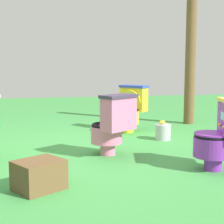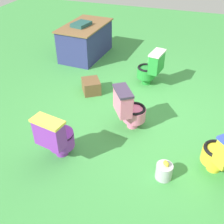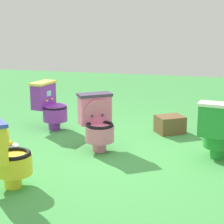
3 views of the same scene
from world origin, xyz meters
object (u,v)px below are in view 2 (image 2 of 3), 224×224
object	(u,v)px
toilet_purple	(56,137)
vendor_table	(86,40)
toilet_green	(151,68)
toilet_yellow	(223,152)
lemon_bucket	(164,171)
toilet_pink	(129,108)
small_crate	(91,86)

from	to	relation	value
toilet_purple	vendor_table	xyz separation A→B (m)	(3.38, 1.02, 0.02)
toilet_green	toilet_yellow	distance (m)	2.48
lemon_bucket	toilet_green	bearing A→B (deg)	16.58
toilet_yellow	toilet_pink	size ratio (longest dim) A/B	1.00
toilet_purple	toilet_yellow	xyz separation A→B (m)	(0.42, -2.16, 0.00)
toilet_pink	lemon_bucket	distance (m)	1.17
toilet_yellow	lemon_bucket	size ratio (longest dim) A/B	2.63
toilet_purple	toilet_pink	xyz separation A→B (m)	(0.97, -0.76, 0.00)
toilet_yellow	small_crate	xyz separation A→B (m)	(1.39, 2.40, -0.25)
toilet_pink	small_crate	distance (m)	1.32
toilet_purple	toilet_pink	size ratio (longest dim) A/B	1.00
toilet_yellow	toilet_pink	bearing A→B (deg)	113.45
toilet_yellow	lemon_bucket	bearing A→B (deg)	160.19
toilet_green	lemon_bucket	bearing A→B (deg)	-153.47
vendor_table	small_crate	size ratio (longest dim) A/B	3.90
toilet_pink	small_crate	bearing A→B (deg)	-164.01
toilet_purple	toilet_yellow	bearing A→B (deg)	21.73
vendor_table	toilet_yellow	bearing A→B (deg)	-132.97
vendor_table	toilet_pink	bearing A→B (deg)	-143.52
toilet_yellow	toilet_pink	distance (m)	1.51
toilet_yellow	lemon_bucket	distance (m)	0.78
toilet_purple	toilet_green	bearing A→B (deg)	83.33
toilet_purple	lemon_bucket	world-z (taller)	toilet_purple
small_crate	toilet_green	bearing A→B (deg)	-56.52
toilet_green	lemon_bucket	size ratio (longest dim) A/B	2.63
toilet_green	toilet_yellow	xyz separation A→B (m)	(-2.06, -1.38, 0.00)
toilet_green	toilet_pink	xyz separation A→B (m)	(-1.50, 0.03, 0.00)
toilet_purple	small_crate	size ratio (longest dim) A/B	1.87
toilet_purple	lemon_bucket	size ratio (longest dim) A/B	2.63
toilet_yellow	small_crate	world-z (taller)	toilet_yellow
toilet_green	vendor_table	distance (m)	2.02
lemon_bucket	toilet_yellow	bearing A→B (deg)	-64.95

